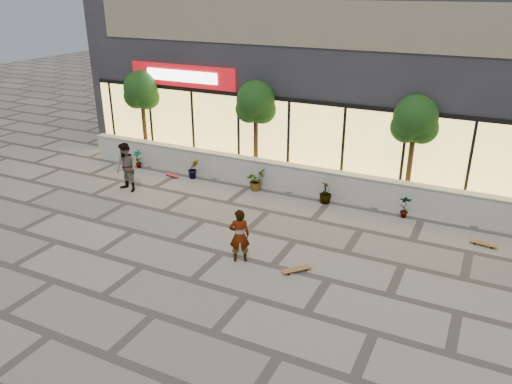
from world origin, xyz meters
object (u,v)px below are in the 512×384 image
at_px(tree_midwest, 256,105).
at_px(tree_west, 141,92).
at_px(skater_center, 239,236).
at_px(tree_mideast, 415,122).
at_px(skater_left, 126,168).
at_px(skateboard_left, 172,175).
at_px(skateboard_center, 296,269).
at_px(skateboard_right_near, 484,244).

bearing_deg(tree_midwest, tree_west, 180.00).
bearing_deg(skater_center, tree_mideast, -149.27).
bearing_deg(skater_center, tree_midwest, -97.88).
bearing_deg(skater_left, skateboard_left, 84.35).
xyz_separation_m(tree_mideast, skateboard_center, (-1.78, -6.07, -2.90)).
xyz_separation_m(tree_west, skateboard_center, (9.72, -6.07, -2.90)).
relative_size(skater_center, skater_left, 0.85).
height_order(tree_midwest, skateboard_center, tree_midwest).
bearing_deg(skater_center, skateboard_center, 154.62).
height_order(skater_center, skateboard_left, skater_center).
bearing_deg(skateboard_center, skater_left, 113.85).
bearing_deg(tree_west, tree_mideast, 0.00).
height_order(tree_mideast, skateboard_center, tree_mideast).
relative_size(skateboard_center, skateboard_left, 1.06).
xyz_separation_m(tree_west, tree_midwest, (5.50, 0.00, 0.00)).
bearing_deg(skateboard_right_near, tree_mideast, 148.30).
xyz_separation_m(skateboard_center, skateboard_right_near, (4.52, 3.86, -0.01)).
relative_size(tree_west, tree_midwest, 1.00).
xyz_separation_m(tree_west, skater_left, (1.79, -3.48, -2.05)).
bearing_deg(tree_midwest, tree_mideast, 0.00).
bearing_deg(tree_mideast, skater_center, -119.15).
distance_m(tree_mideast, skater_left, 10.51).
bearing_deg(skateboard_center, skater_center, 136.70).
height_order(tree_west, skateboard_right_near, tree_west).
bearing_deg(tree_west, skateboard_right_near, -8.81).
relative_size(tree_mideast, skater_left, 2.09).
bearing_deg(skater_center, skateboard_right_near, -177.31).
relative_size(skater_center, skateboard_center, 2.05).
height_order(tree_west, skater_left, tree_west).
bearing_deg(skateboard_center, tree_midwest, 76.76).
bearing_deg(tree_midwest, skater_left, -136.83).
distance_m(tree_midwest, skateboard_center, 7.94).
distance_m(tree_midwest, skater_left, 5.48).
distance_m(skater_left, skateboard_right_near, 12.54).
bearing_deg(skater_left, skater_center, -11.80).
height_order(skateboard_left, skateboard_right_near, skateboard_right_near).
height_order(tree_midwest, skateboard_left, tree_midwest).
relative_size(skater_left, skateboard_left, 2.57).
bearing_deg(tree_mideast, tree_west, 180.00).
relative_size(skater_center, skateboard_right_near, 2.01).
distance_m(tree_west, tree_midwest, 5.50).
relative_size(skateboard_left, skateboard_right_near, 0.92).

